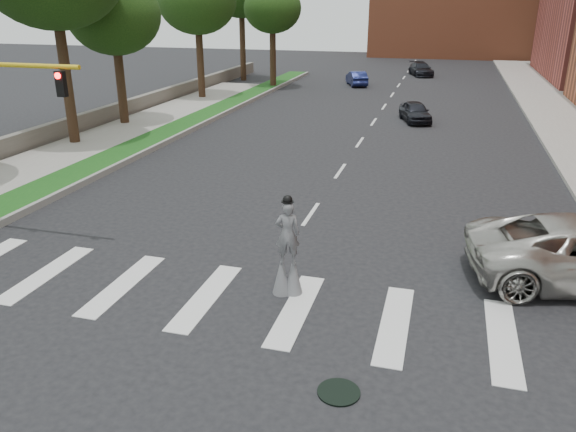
% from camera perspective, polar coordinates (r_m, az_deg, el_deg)
% --- Properties ---
extents(ground_plane, '(160.00, 160.00, 0.00)m').
position_cam_1_polar(ground_plane, '(14.51, -5.20, -10.70)').
color(ground_plane, black).
rests_on(ground_plane, ground).
extents(grass_median, '(2.00, 60.00, 0.25)m').
position_cam_1_polar(grass_median, '(36.13, -11.22, 8.70)').
color(grass_median, '#144614').
rests_on(grass_median, ground).
extents(median_curb, '(0.20, 60.00, 0.28)m').
position_cam_1_polar(median_curb, '(35.67, -9.70, 8.67)').
color(median_curb, gray).
rests_on(median_curb, ground).
extents(sidewalk_left, '(4.00, 60.00, 0.18)m').
position_cam_1_polar(sidewalk_left, '(29.69, -25.07, 4.37)').
color(sidewalk_left, gray).
rests_on(sidewalk_left, ground).
extents(stone_wall, '(0.50, 56.00, 1.10)m').
position_cam_1_polar(stone_wall, '(40.45, -17.09, 10.10)').
color(stone_wall, '#605A52').
rests_on(stone_wall, ground).
extents(manhole, '(0.90, 0.90, 0.04)m').
position_cam_1_polar(manhole, '(12.25, 5.18, -17.39)').
color(manhole, black).
rests_on(manhole, ground).
extents(stilt_performer, '(0.83, 0.59, 2.88)m').
position_cam_1_polar(stilt_performer, '(15.25, -0.04, -4.04)').
color(stilt_performer, black).
rests_on(stilt_performer, ground).
extents(car_near, '(2.69, 4.20, 1.33)m').
position_cam_1_polar(car_near, '(39.01, 12.80, 10.29)').
color(car_near, black).
rests_on(car_near, ground).
extents(car_mid, '(2.77, 4.35, 1.35)m').
position_cam_1_polar(car_mid, '(55.38, 6.99, 13.72)').
color(car_mid, navy).
rests_on(car_mid, ground).
extents(car_far, '(3.24, 5.09, 1.37)m').
position_cam_1_polar(car_far, '(63.93, 13.36, 14.31)').
color(car_far, black).
rests_on(car_far, ground).
extents(tree_3, '(5.71, 5.71, 9.24)m').
position_cam_1_polar(tree_3, '(37.88, -17.30, 18.90)').
color(tree_3, black).
rests_on(tree_3, ground).
extents(tree_4, '(6.19, 6.19, 10.28)m').
position_cam_1_polar(tree_4, '(47.28, -9.23, 20.81)').
color(tree_4, black).
rests_on(tree_4, ground).
extents(tree_6, '(5.11, 5.11, 9.14)m').
position_cam_1_polar(tree_6, '(52.95, -1.59, 20.29)').
color(tree_6, black).
rests_on(tree_6, ground).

